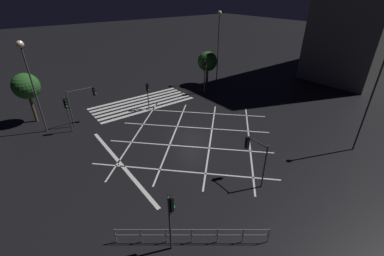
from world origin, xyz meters
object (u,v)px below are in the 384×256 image
traffic_light_se_cross (67,108)px  street_lamp_west (374,90)px  street_tree_near (207,62)px  street_tree_far (26,86)px  traffic_light_median_north (254,151)px  traffic_light_se_main (84,97)px  traffic_light_sw_main (205,71)px  street_lamp_far (219,31)px  traffic_light_sw_cross (205,71)px  street_lamp_east (27,65)px  traffic_light_median_south (148,91)px  traffic_light_ne_main (171,212)px

traffic_light_se_cross → street_lamp_west: size_ratio=0.40×
street_tree_near → street_tree_far: 22.62m
traffic_light_se_cross → street_tree_far: (2.44, -4.80, 1.36)m
traffic_light_se_cross → traffic_light_median_north: bearing=29.0°
traffic_light_se_main → traffic_light_se_cross: 2.24m
traffic_light_sw_main → street_lamp_far: 6.75m
street_tree_far → street_lamp_far: bearing=175.5°
traffic_light_sw_cross → street_lamp_east: size_ratio=0.47×
traffic_light_median_north → traffic_light_sw_main: size_ratio=0.78×
traffic_light_median_south → traffic_light_ne_main: 19.09m
street_lamp_east → street_tree_far: size_ratio=1.66×
street_tree_near → street_tree_far: (22.54, -1.75, 0.54)m
traffic_light_ne_main → traffic_light_se_cross: traffic_light_ne_main is taller
traffic_light_median_north → traffic_light_sw_main: 18.17m
traffic_light_sw_cross → traffic_light_se_cross: bearing=-88.2°
street_lamp_east → street_tree_far: (0.39, -3.09, -2.76)m
traffic_light_median_south → street_lamp_far: bearing=101.2°
street_tree_near → traffic_light_se_main: bearing=6.2°
traffic_light_median_south → traffic_light_sw_main: size_ratio=0.72×
street_lamp_west → traffic_light_se_cross: bearing=-44.0°
traffic_light_median_north → street_lamp_east: (10.74, -17.39, 4.14)m
street_lamp_east → street_lamp_west: (-21.18, 20.16, -1.09)m
traffic_light_ne_main → traffic_light_median_south: bearing=65.1°
traffic_light_sw_cross → traffic_light_se_main: (15.64, -0.53, -0.09)m
traffic_light_ne_main → street_lamp_west: street_lamp_west is taller
traffic_light_se_main → street_lamp_west: 26.17m
traffic_light_se_cross → traffic_light_sw_cross: bearing=91.8°
traffic_light_sw_main → traffic_light_se_main: bearing=-3.0°
traffic_light_se_main → street_lamp_west: street_lamp_west is taller
traffic_light_se_cross → street_tree_near: size_ratio=0.75×
traffic_light_median_south → street_tree_near: street_tree_near is taller
traffic_light_ne_main → street_tree_far: street_tree_far is taller
traffic_light_sw_cross → street_lamp_west: street_lamp_west is taller
traffic_light_sw_cross → street_lamp_far: (-4.31, -2.31, 4.48)m
traffic_light_median_south → traffic_light_median_north: traffic_light_median_north is taller
street_lamp_west → street_tree_far: bearing=-47.1°
traffic_light_median_north → street_lamp_west: street_lamp_west is taller
traffic_light_ne_main → street_lamp_west: bearing=-4.5°
traffic_light_se_main → street_tree_far: (4.38, -3.71, 1.06)m
traffic_light_sw_cross → traffic_light_ne_main: traffic_light_sw_cross is taller
traffic_light_ne_main → street_lamp_east: 19.37m
street_lamp_west → street_tree_near: bearing=-92.6°
traffic_light_sw_cross → traffic_light_median_south: traffic_light_sw_cross is taller
traffic_light_ne_main → street_lamp_far: bearing=43.3°
traffic_light_ne_main → traffic_light_sw_main: size_ratio=0.84×
traffic_light_se_main → traffic_light_sw_main: (-15.39, 0.80, 0.31)m
traffic_light_se_cross → street_lamp_west: 26.75m
street_lamp_west → traffic_light_median_north: bearing=-14.8°
traffic_light_se_main → traffic_light_ne_main: (1.13, 18.11, -0.18)m
traffic_light_sw_main → street_lamp_west: bearing=95.5°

